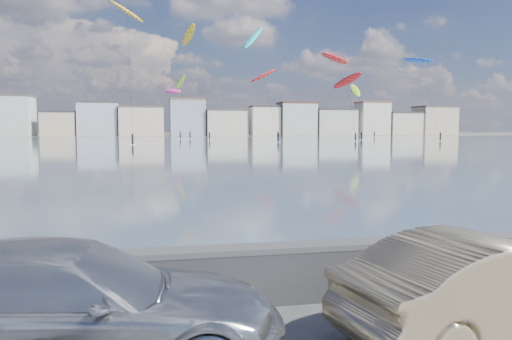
% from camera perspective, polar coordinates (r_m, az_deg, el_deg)
% --- Properties ---
extents(bay_water, '(500.00, 177.00, 0.00)m').
position_cam_1_polar(bay_water, '(96.99, -10.82, 2.98)').
color(bay_water, '#3D495E').
rests_on(bay_water, ground).
extents(far_shore_strip, '(500.00, 60.00, 0.00)m').
position_cam_1_polar(far_shore_strip, '(205.46, -11.11, 3.91)').
color(far_shore_strip, '#4C473D').
rests_on(far_shore_strip, ground).
extents(seawall, '(400.00, 0.36, 1.08)m').
position_cam_1_polar(seawall, '(8.54, -4.97, -11.73)').
color(seawall, '#28282B').
rests_on(seawall, ground).
extents(far_buildings, '(240.79, 13.26, 14.60)m').
position_cam_1_polar(far_buildings, '(191.48, -10.73, 5.66)').
color(far_buildings, beige).
rests_on(far_buildings, ground).
extents(car_silver, '(5.64, 2.68, 1.59)m').
position_cam_1_polar(car_silver, '(6.87, -20.77, -14.35)').
color(car_silver, '#A8ABAF').
rests_on(car_silver, ground).
extents(car_champagne, '(4.83, 2.52, 1.51)m').
position_cam_1_polar(car_champagne, '(8.07, 25.13, -11.88)').
color(car_champagne, tan).
rests_on(car_champagne, ground).
extents(kitesurfer_0, '(8.60, 13.99, 21.34)m').
position_cam_1_polar(kitesurfer_0, '(153.33, 0.88, 10.67)').
color(kitesurfer_0, red).
rests_on(kitesurfer_0, ground).
extents(kitesurfer_1, '(8.53, 13.68, 26.94)m').
position_cam_1_polar(kitesurfer_1, '(115.12, -0.38, 14.77)').
color(kitesurfer_1, '#19BFBF').
rests_on(kitesurfer_1, ground).
extents(kitesurfer_5, '(7.42, 17.73, 17.33)m').
position_cam_1_polar(kitesurfer_5, '(128.13, 10.40, 9.93)').
color(kitesurfer_5, red).
rests_on(kitesurfer_5, ground).
extents(kitesurfer_6, '(6.95, 19.88, 30.82)m').
position_cam_1_polar(kitesurfer_6, '(139.33, -7.69, 14.96)').
color(kitesurfer_6, '#BF8C19').
rests_on(kitesurfer_6, ground).
extents(kitesurfer_7, '(5.91, 11.67, 17.81)m').
position_cam_1_polar(kitesurfer_7, '(163.38, 11.28, 8.86)').
color(kitesurfer_7, '#8CD826').
rests_on(kitesurfer_7, ground).
extents(kitesurfer_10, '(6.48, 19.53, 15.09)m').
position_cam_1_polar(kitesurfer_10, '(146.62, -9.50, 8.82)').
color(kitesurfer_10, '#E5338C').
rests_on(kitesurfer_10, ground).
extents(kitesurfer_12, '(7.28, 13.16, 27.29)m').
position_cam_1_polar(kitesurfer_12, '(102.18, -14.54, 16.87)').
color(kitesurfer_12, '#BF8C19').
rests_on(kitesurfer_12, ground).
extents(kitesurfer_13, '(4.52, 19.54, 18.85)m').
position_cam_1_polar(kitesurfer_13, '(151.93, -8.64, 9.80)').
color(kitesurfer_13, '#8CD826').
rests_on(kitesurfer_13, ground).
extents(kitesurfer_14, '(10.98, 18.68, 23.64)m').
position_cam_1_polar(kitesurfer_14, '(141.36, 9.04, 12.41)').
color(kitesurfer_14, red).
rests_on(kitesurfer_14, ground).
extents(kitesurfer_15, '(7.06, 14.03, 20.74)m').
position_cam_1_polar(kitesurfer_15, '(130.81, 18.07, 11.66)').
color(kitesurfer_15, blue).
rests_on(kitesurfer_15, ground).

